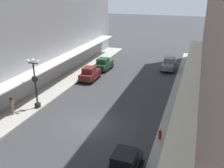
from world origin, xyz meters
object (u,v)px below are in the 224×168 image
object	(u,v)px
parked_car_0	(169,64)
pedestrian_2	(184,86)
parked_car_2	(104,64)
parked_car_3	(123,167)
fire_hydrant	(160,134)
lamp_post_with_clock	(35,81)
pedestrian_1	(183,91)
pedestrian_0	(12,106)
parked_car_1	(90,73)

from	to	relation	value
parked_car_0	pedestrian_2	distance (m)	9.38
parked_car_0	parked_car_2	distance (m)	9.78
parked_car_3	fire_hydrant	distance (m)	5.47
fire_hydrant	lamp_post_with_clock	bearing A→B (deg)	171.97
pedestrian_2	pedestrian_1	bearing A→B (deg)	-90.84
fire_hydrant	pedestrian_0	size ratio (longest dim) A/B	0.49
parked_car_2	parked_car_1	bearing A→B (deg)	-91.50
parked_car_1	pedestrian_2	world-z (taller)	parked_car_1
pedestrian_2	parked_car_0	bearing A→B (deg)	107.79
fire_hydrant	pedestrian_2	bearing A→B (deg)	84.23
pedestrian_0	pedestrian_1	distance (m)	17.90
parked_car_3	pedestrian_1	xyz separation A→B (m)	(2.59, 14.38, 0.05)
parked_car_2	pedestrian_0	bearing A→B (deg)	-100.50
parked_car_3	pedestrian_2	bearing A→B (deg)	80.62
pedestrian_2	parked_car_2	bearing A→B (deg)	154.38
parked_car_0	lamp_post_with_clock	world-z (taller)	lamp_post_with_clock
fire_hydrant	pedestrian_0	distance (m)	14.17
parked_car_3	fire_hydrant	world-z (taller)	parked_car_3
pedestrian_0	lamp_post_with_clock	bearing A→B (deg)	55.91
pedestrian_1	pedestrian_2	distance (m)	1.44
pedestrian_1	parked_car_3	bearing A→B (deg)	-100.22
pedestrian_0	parked_car_0	bearing A→B (deg)	58.03
parked_car_1	pedestrian_1	world-z (taller)	parked_car_1
pedestrian_2	lamp_post_with_clock	bearing A→B (deg)	-147.53
parked_car_1	pedestrian_0	size ratio (longest dim) A/B	2.56
parked_car_1	pedestrian_1	bearing A→B (deg)	-11.14
pedestrian_1	lamp_post_with_clock	bearing A→B (deg)	-151.94
lamp_post_with_clock	parked_car_1	bearing A→B (deg)	80.95
parked_car_0	pedestrian_0	world-z (taller)	parked_car_0
parked_car_3	pedestrian_2	xyz separation A→B (m)	(2.61, 15.82, 0.07)
parked_car_0	parked_car_2	bearing A→B (deg)	-161.46
parked_car_3	pedestrian_0	bearing A→B (deg)	158.62
parked_car_0	pedestrian_1	xyz separation A→B (m)	(2.84, -10.37, 0.05)
pedestrian_0	parked_car_1	bearing A→B (deg)	75.94
lamp_post_with_clock	pedestrian_0	xyz separation A→B (m)	(-1.41, -2.09, -1.97)
parked_car_0	parked_car_1	size ratio (longest dim) A/B	1.00
parked_car_2	lamp_post_with_clock	world-z (taller)	lamp_post_with_clock
parked_car_3	lamp_post_with_clock	xyz separation A→B (m)	(-11.21, 7.03, 2.04)
pedestrian_0	pedestrian_1	size ratio (longest dim) A/B	1.02
parked_car_2	lamp_post_with_clock	distance (m)	14.85
parked_car_3	pedestrian_2	world-z (taller)	parked_car_3
parked_car_2	parked_car_0	bearing A→B (deg)	18.54
parked_car_3	lamp_post_with_clock	size ratio (longest dim) A/B	0.83
parked_car_1	pedestrian_1	size ratio (longest dim) A/B	2.61
pedestrian_2	parked_car_3	bearing A→B (deg)	-99.38
parked_car_1	lamp_post_with_clock	bearing A→B (deg)	-99.05
lamp_post_with_clock	pedestrian_2	world-z (taller)	lamp_post_with_clock
parked_car_0	lamp_post_with_clock	bearing A→B (deg)	-121.72
pedestrian_0	fire_hydrant	bearing A→B (deg)	1.17
parked_car_3	pedestrian_1	world-z (taller)	parked_car_3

